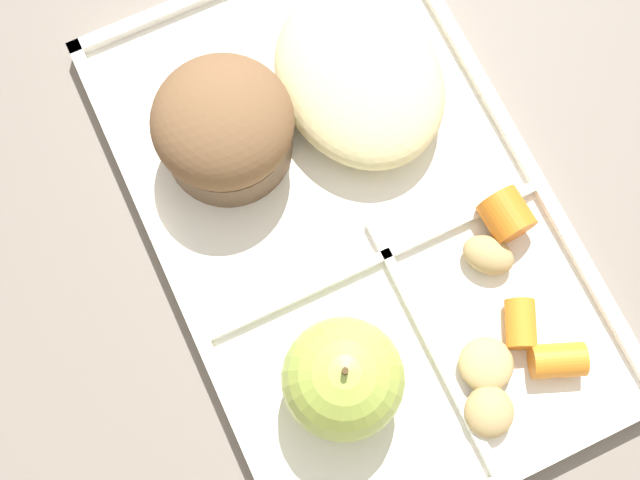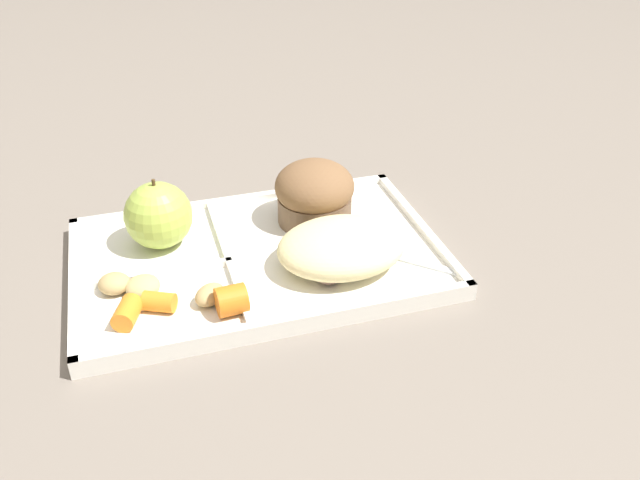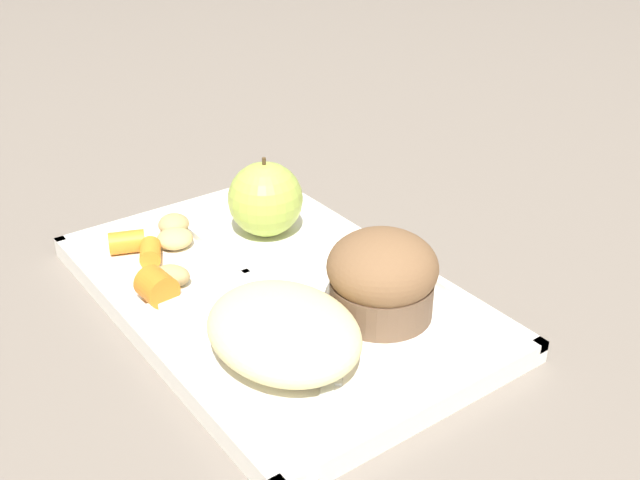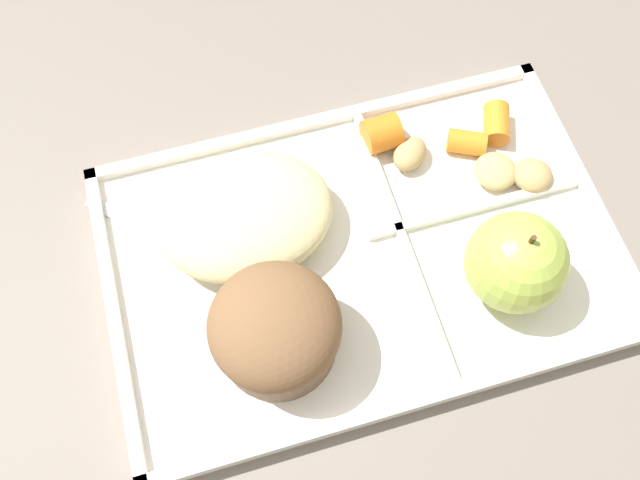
{
  "view_description": "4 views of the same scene",
  "coord_description": "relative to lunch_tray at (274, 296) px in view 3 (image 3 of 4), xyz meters",
  "views": [
    {
      "loc": [
        -0.13,
        0.08,
        0.53
      ],
      "look_at": [
        -0.01,
        0.03,
        0.05
      ],
      "focal_mm": 48.5,
      "sensor_mm": 36.0,
      "label": 1
    },
    {
      "loc": [
        -0.11,
        -0.57,
        0.4
      ],
      "look_at": [
        0.06,
        -0.02,
        0.03
      ],
      "focal_mm": 37.97,
      "sensor_mm": 36.0,
      "label": 2
    },
    {
      "loc": [
        0.46,
        -0.29,
        0.36
      ],
      "look_at": [
        -0.0,
        0.05,
        0.04
      ],
      "focal_mm": 43.24,
      "sensor_mm": 36.0,
      "label": 3
    },
    {
      "loc": [
        0.08,
        0.17,
        0.46
      ],
      "look_at": [
        0.03,
        -0.0,
        0.05
      ],
      "focal_mm": 36.83,
      "sensor_mm": 36.0,
      "label": 4
    }
  ],
  "objects": [
    {
      "name": "egg_noodle_pile",
      "position": [
        0.08,
        -0.04,
        0.03
      ],
      "size": [
        0.13,
        0.1,
        0.04
      ],
      "primitive_type": "ellipsoid",
      "color": "beige",
      "rests_on": "lunch_tray"
    },
    {
      "name": "lunch_tray",
      "position": [
        0.0,
        0.0,
        0.0
      ],
      "size": [
        0.37,
        0.24,
        0.02
      ],
      "color": "white",
      "rests_on": "ground"
    },
    {
      "name": "bran_muffin",
      "position": [
        0.08,
        0.05,
        0.04
      ],
      "size": [
        0.09,
        0.09,
        0.07
      ],
      "color": "brown",
      "rests_on": "lunch_tray"
    },
    {
      "name": "ground",
      "position": [
        0.0,
        0.0,
        -0.01
      ],
      "size": [
        6.0,
        6.0,
        0.0
      ],
      "primitive_type": "plane",
      "color": "slate"
    },
    {
      "name": "meatball_front",
      "position": [
        0.11,
        -0.04,
        0.02
      ],
      "size": [
        0.03,
        0.03,
        0.03
      ],
      "primitive_type": "sphere",
      "color": "#755B4C",
      "rests_on": "lunch_tray"
    },
    {
      "name": "carrot_slice_small",
      "position": [
        -0.11,
        -0.06,
        0.01
      ],
      "size": [
        0.03,
        0.03,
        0.02
      ],
      "primitive_type": "cylinder",
      "rotation": [
        0.0,
        1.57,
        2.69
      ],
      "color": "orange",
      "rests_on": "lunch_tray"
    },
    {
      "name": "carrot_slice_center",
      "position": [
        -0.13,
        -0.07,
        0.02
      ],
      "size": [
        0.03,
        0.04,
        0.02
      ],
      "primitive_type": "cylinder",
      "rotation": [
        0.0,
        1.57,
        1.19
      ],
      "color": "orange",
      "rests_on": "lunch_tray"
    },
    {
      "name": "meatball_back",
      "position": [
        0.1,
        -0.04,
        0.02
      ],
      "size": [
        0.03,
        0.03,
        0.03
      ],
      "primitive_type": "sphere",
      "color": "brown",
      "rests_on": "lunch_tray"
    },
    {
      "name": "meatball_side",
      "position": [
        0.05,
        -0.04,
        0.02
      ],
      "size": [
        0.03,
        0.03,
        0.03
      ],
      "primitive_type": "sphere",
      "color": "#755B4C",
      "rests_on": "lunch_tray"
    },
    {
      "name": "potato_chunk_corner",
      "position": [
        -0.12,
        -0.03,
        0.01
      ],
      "size": [
        0.04,
        0.04,
        0.02
      ],
      "primitive_type": "ellipsoid",
      "rotation": [
        0.0,
        0.0,
        0.09
      ],
      "color": "tan",
      "rests_on": "lunch_tray"
    },
    {
      "name": "meatball_center",
      "position": [
        0.06,
        -0.07,
        0.02
      ],
      "size": [
        0.03,
        0.03,
        0.03
      ],
      "primitive_type": "sphere",
      "color": "brown",
      "rests_on": "lunch_tray"
    },
    {
      "name": "plastic_fork",
      "position": [
        0.13,
        -0.04,
        0.01
      ],
      "size": [
        0.11,
        0.11,
        0.0
      ],
      "color": "silver",
      "rests_on": "lunch_tray"
    },
    {
      "name": "potato_chunk_large",
      "position": [
        -0.14,
        -0.02,
        0.01
      ],
      "size": [
        0.04,
        0.04,
        0.02
      ],
      "primitive_type": "ellipsoid",
      "rotation": [
        0.0,
        0.0,
        5.68
      ],
      "color": "tan",
      "rests_on": "lunch_tray"
    },
    {
      "name": "green_apple",
      "position": [
        -0.09,
        0.05,
        0.04
      ],
      "size": [
        0.07,
        0.07,
        0.08
      ],
      "color": "#A8C14C",
      "rests_on": "lunch_tray"
    },
    {
      "name": "carrot_slice_tilted",
      "position": [
        -0.04,
        -0.08,
        0.02
      ],
      "size": [
        0.03,
        0.03,
        0.03
      ],
      "primitive_type": "cylinder",
      "rotation": [
        0.0,
        1.57,
        3.21
      ],
      "color": "orange",
      "rests_on": "lunch_tray"
    },
    {
      "name": "potato_chunk_browned",
      "position": [
        -0.06,
        -0.06,
        0.01
      ],
      "size": [
        0.04,
        0.04,
        0.02
      ],
      "primitive_type": "ellipsoid",
      "rotation": [
        0.0,
        0.0,
        3.87
      ],
      "color": "tan",
      "rests_on": "lunch_tray"
    }
  ]
}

